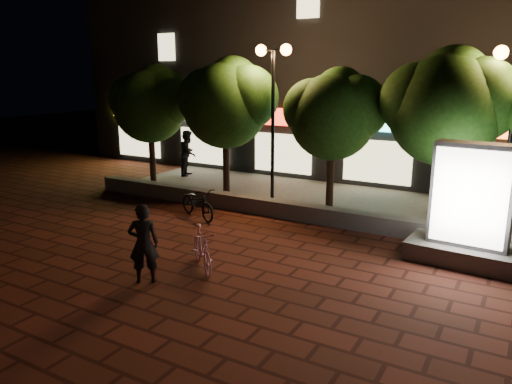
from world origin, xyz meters
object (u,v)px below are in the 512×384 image
Objects in this scene: tree_mid at (335,111)px; scooter_pink at (202,249)px; tree_far_left at (152,101)px; pedestrian at (188,153)px; rider at (144,243)px; tree_right at (448,103)px; scooter_parked at (198,203)px; tree_left at (227,100)px; ad_kiosk at (470,216)px; street_lamp_left at (273,84)px.

tree_mid is 2.71× the size of scooter_pink.
tree_far_left is 2.88m from pedestrian.
pedestrian is at bearing -94.88° from rider.
scooter_parked is (-6.59, -2.86, -3.08)m from tree_right.
tree_left is 2.95× the size of scooter_pink.
tree_right is at bearing 0.00° from tree_mid.
pedestrian is (-10.50, 1.78, -2.52)m from tree_right.
tree_mid is 3.32m from tree_right.
tree_right is 10.94m from pedestrian.
tree_far_left reaches higher than scooter_parked.
ad_kiosk is at bearing -179.10° from rider.
tree_right is at bearing -160.58° from rider.
scooter_parked is at bearing -104.58° from rider.
scooter_pink is 0.86× the size of pedestrian.
street_lamp_left is at bearing 159.80° from ad_kiosk.
ad_kiosk is (11.90, -2.64, -2.14)m from tree_far_left.
scooter_parked is at bearing -115.38° from street_lamp_left.
scooter_parked is at bearing -138.95° from tree_mid.
street_lamp_left reaches higher than scooter_pink.
tree_left is at bearing -107.94° from rider.
tree_right is 7.81m from scooter_parked.
tree_left is at bearing 172.30° from street_lamp_left.
street_lamp_left is at bearing -177.19° from tree_right.
tree_left is 0.97× the size of tree_right.
tree_far_left is at bearing 79.72° from scooter_parked.
pedestrian is (-11.60, 4.42, -0.11)m from ad_kiosk.
street_lamp_left is (-5.36, -0.26, 0.46)m from tree_right.
pedestrian is (-3.20, 1.78, -2.40)m from tree_left.
tree_left is at bearing -180.00° from tree_right.
rider is at bearing -167.48° from pedestrian.
tree_right is at bearing -42.71° from scooter_parked.
tree_far_left is 1.03× the size of tree_mid.
scooter_parked is at bearing -34.12° from tree_far_left.
scooter_pink is at bearing -146.12° from ad_kiosk.
tree_right is 2.75× the size of scooter_parked.
ad_kiosk is at bearing -130.88° from pedestrian.
street_lamp_left reaches higher than tree_left.
ad_kiosk is at bearing -12.50° from tree_far_left.
tree_right is 1.77× the size of ad_kiosk.
tree_mid is 5.53m from ad_kiosk.
tree_right reaches higher than ad_kiosk.
street_lamp_left reaches higher than ad_kiosk.
tree_mid is 2.32× the size of pedestrian.
street_lamp_left is (1.95, -0.26, 0.58)m from tree_left.
rider is (2.57, -7.25, -2.57)m from tree_left.
ad_kiosk is at bearing -64.53° from scooter_parked.
ad_kiosk is 7.72m from scooter_parked.
tree_mid is 2.44× the size of scooter_parked.
scooter_pink is 10.19m from pedestrian.
ad_kiosk is at bearing -14.89° from scooter_pink.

